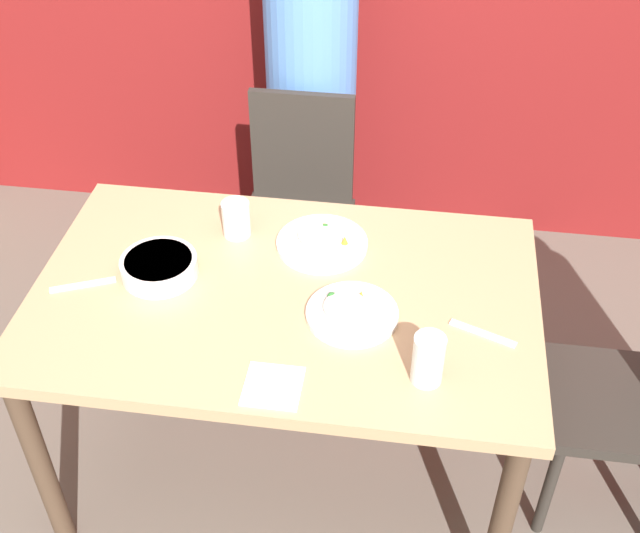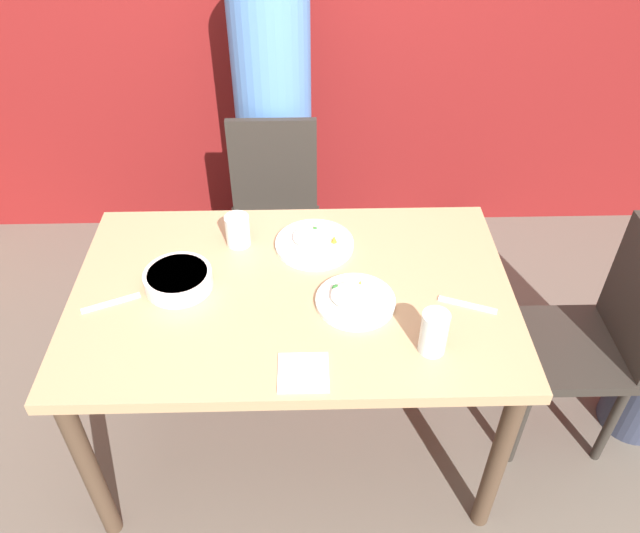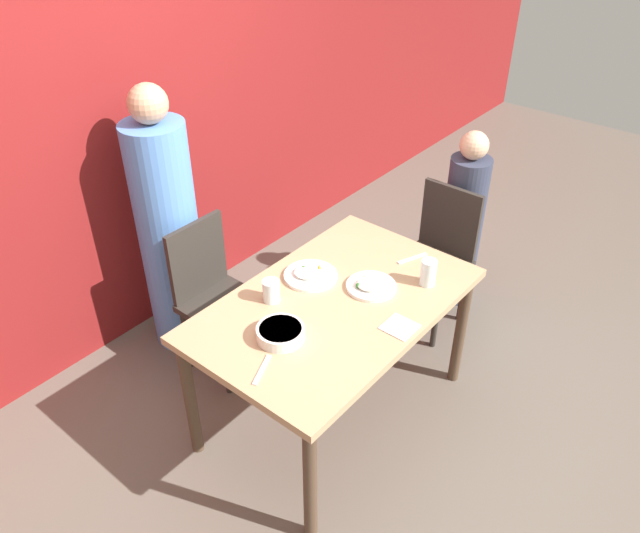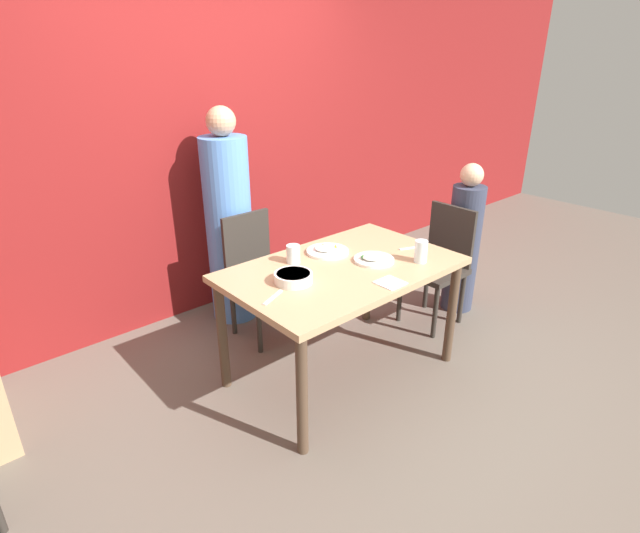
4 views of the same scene
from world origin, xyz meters
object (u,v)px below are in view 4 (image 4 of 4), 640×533
object	(u,v)px
person_child	(463,244)
chair_child_spot	(440,262)
bowl_curry	(293,277)
plate_rice_adult	(327,250)
glass_water_tall	(421,251)
person_adult	(229,227)
chair_adult_spot	(257,272)

from	to	relation	value
person_child	chair_child_spot	bearing A→B (deg)	-180.00
bowl_curry	plate_rice_adult	xyz separation A→B (m)	(0.43, 0.20, -0.02)
chair_child_spot	person_child	distance (m)	0.30
chair_child_spot	glass_water_tall	distance (m)	0.78
person_adult	bowl_curry	distance (m)	1.13
person_adult	plate_rice_adult	world-z (taller)	person_adult
bowl_curry	glass_water_tall	size ratio (longest dim) A/B	1.57
chair_child_spot	person_adult	distance (m)	1.59
chair_adult_spot	plate_rice_adult	world-z (taller)	chair_adult_spot
chair_child_spot	glass_water_tall	xyz separation A→B (m)	(-0.64, -0.29, 0.34)
person_child	chair_adult_spot	bearing A→B (deg)	152.17
plate_rice_adult	person_adult	bearing A→B (deg)	100.50
person_child	glass_water_tall	world-z (taller)	person_child
person_adult	plate_rice_adult	xyz separation A→B (m)	(0.17, -0.90, 0.04)
bowl_curry	plate_rice_adult	distance (m)	0.47
person_adult	plate_rice_adult	distance (m)	0.91
person_child	bowl_curry	distance (m)	1.71
chair_adult_spot	glass_water_tall	xyz separation A→B (m)	(0.49, -1.04, 0.34)
bowl_curry	glass_water_tall	world-z (taller)	glass_water_tall
person_adult	glass_water_tall	size ratio (longest dim) A/B	11.69
chair_adult_spot	glass_water_tall	size ratio (longest dim) A/B	6.54
chair_child_spot	plate_rice_adult	world-z (taller)	chair_child_spot
person_adult	person_child	xyz separation A→B (m)	(1.43, -1.09, -0.19)
chair_adult_spot	bowl_curry	bearing A→B (deg)	-109.40
chair_adult_spot	person_adult	bearing A→B (deg)	90.00
chair_adult_spot	plate_rice_adult	bearing A→B (deg)	-73.33
chair_adult_spot	person_child	xyz separation A→B (m)	(1.43, -0.75, 0.06)
bowl_curry	chair_adult_spot	bearing A→B (deg)	70.60
person_adult	chair_adult_spot	bearing A→B (deg)	-90.00
plate_rice_adult	glass_water_tall	xyz separation A→B (m)	(0.33, -0.49, 0.05)
glass_water_tall	plate_rice_adult	bearing A→B (deg)	123.89
chair_child_spot	person_child	size ratio (longest dim) A/B	0.76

